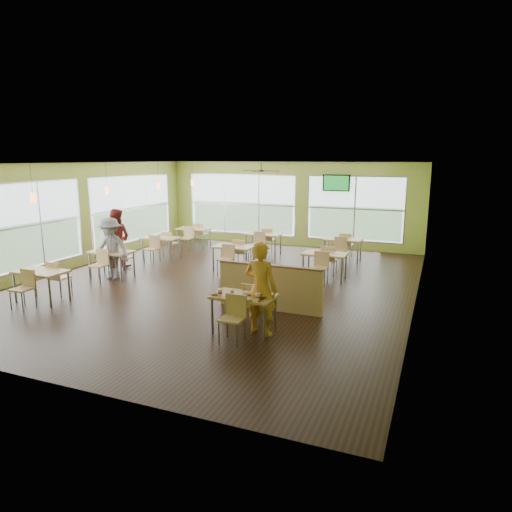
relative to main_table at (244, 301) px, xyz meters
name	(u,v)px	position (x,y,z in m)	size (l,w,h in m)	color
room	(220,225)	(-2.00, 3.00, 0.97)	(12.00, 12.04, 3.20)	black
window_bays	(191,213)	(-4.65, 6.08, 0.85)	(9.24, 10.24, 2.38)	white
main_table	(244,301)	(0.00, 0.00, 0.00)	(1.22, 1.52, 0.87)	#D9B875
half_wall_divider	(270,287)	(0.00, 1.45, -0.11)	(2.40, 0.14, 1.04)	#D9B875
dining_tables	(214,247)	(-3.05, 4.71, 0.00)	(6.92, 8.72, 0.87)	#D9B875
pendant_lights	(133,188)	(-5.20, 3.68, 1.82)	(0.11, 7.31, 0.86)	#2D2119
ceiling_fan	(261,171)	(-2.00, 6.00, 2.32)	(1.25, 1.25, 0.29)	#2D2119
tv_backwall	(336,183)	(-0.20, 8.90, 1.82)	(1.00, 0.07, 0.60)	black
man_plaid	(261,289)	(0.34, 0.03, 0.28)	(0.66, 0.44, 1.82)	#D06317
patron_maroon	(117,238)	(-5.83, 3.54, 0.28)	(0.89, 0.69, 1.82)	maroon
patron_grey	(111,249)	(-5.05, 2.32, 0.23)	(1.12, 0.64, 1.73)	slate
cup_blue	(220,292)	(-0.41, -0.21, 0.19)	(0.10, 0.10, 0.37)	white
cup_yellow	(232,292)	(-0.22, -0.06, 0.18)	(0.08, 0.08, 0.30)	white
cup_red_near	(244,294)	(0.07, -0.14, 0.18)	(0.08, 0.08, 0.30)	white
cup_red_far	(258,296)	(0.37, -0.19, 0.19)	(0.10, 0.10, 0.36)	white
food_basket	(262,297)	(0.39, -0.05, 0.15)	(0.23, 0.23, 0.05)	black
ketchup_cup	(259,301)	(0.43, -0.27, 0.13)	(0.05, 0.05, 0.02)	#A51C00
wrapper_left	(215,294)	(-0.53, -0.19, 0.14)	(0.18, 0.16, 0.04)	tan
wrapper_mid	(249,294)	(0.08, 0.05, 0.14)	(0.20, 0.18, 0.05)	tan
wrapper_right	(249,300)	(0.23, -0.30, 0.14)	(0.14, 0.13, 0.04)	tan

